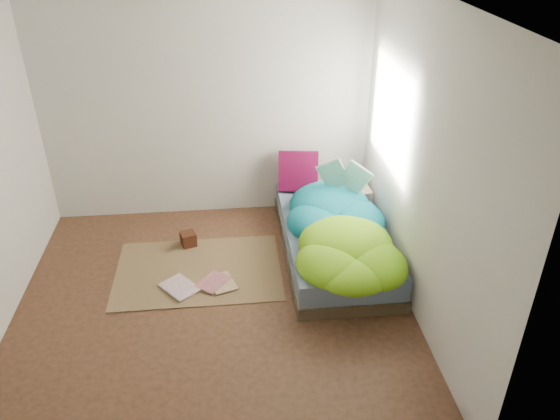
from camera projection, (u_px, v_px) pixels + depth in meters
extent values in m
cube|color=#3C2917|center=(214.00, 306.00, 4.88)|extent=(3.50, 3.50, 0.00)
cube|color=silver|center=(207.00, 102.00, 5.74)|extent=(3.50, 0.04, 2.60)
cube|color=silver|center=(198.00, 333.00, 2.72)|extent=(3.50, 0.04, 2.60)
cube|color=silver|center=(422.00, 166.00, 4.39)|extent=(0.04, 3.50, 2.60)
cube|color=white|center=(391.00, 116.00, 5.11)|extent=(0.01, 1.00, 1.20)
cube|color=#382F1E|center=(333.00, 248.00, 5.58)|extent=(1.00, 2.00, 0.12)
cube|color=slate|center=(334.00, 234.00, 5.50)|extent=(0.98, 1.96, 0.22)
cube|color=brown|center=(198.00, 270.00, 5.34)|extent=(1.60, 1.10, 0.01)
cube|color=beige|center=(345.00, 191.00, 5.93)|extent=(0.56, 0.40, 0.12)
cube|color=#51052F|center=(298.00, 171.00, 6.00)|extent=(0.45, 0.19, 0.43)
cube|color=#3C170D|center=(188.00, 239.00, 5.68)|extent=(0.18, 0.18, 0.15)
imported|color=silver|center=(169.00, 294.00, 5.00)|extent=(0.41, 0.43, 0.03)
imported|color=#BB6C73|center=(204.00, 279.00, 5.19)|extent=(0.36, 0.37, 0.03)
imported|color=tan|center=(211.00, 286.00, 5.10)|extent=(0.31, 0.36, 0.02)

